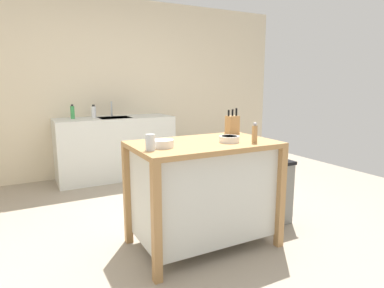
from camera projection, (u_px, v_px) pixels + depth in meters
The scene contains 13 objects.
ground_plane at pixel (192, 237), 2.97m from camera, with size 6.76×6.76×0.00m, color gray.
wall_back at pixel (112, 88), 4.97m from camera, with size 5.76×0.10×2.60m, color beige.
kitchen_island at pixel (203, 188), 2.76m from camera, with size 1.17×0.72×0.90m.
knife_block at pixel (232, 124), 3.11m from camera, with size 0.11×0.09×0.24m.
bowl_ceramic_wide at pixel (229, 139), 2.67m from camera, with size 0.16×0.16×0.05m.
bowl_ceramic_small at pixel (163, 143), 2.46m from camera, with size 0.16×0.16×0.06m.
drinking_cup at pixel (150, 142), 2.34m from camera, with size 0.07×0.07×0.12m.
pepper_grinder at pixel (255, 133), 2.63m from camera, with size 0.04×0.04×0.17m.
trash_bin at pixel (271, 192), 3.24m from camera, with size 0.36×0.28×0.63m.
sink_counter at pixel (116, 148), 4.78m from camera, with size 1.65×0.60×0.89m.
sink_faucet at pixel (112, 109), 4.80m from camera, with size 0.02×0.02×0.22m.
bottle_dish_soap at pixel (72, 112), 4.49m from camera, with size 0.05×0.05×0.20m.
bottle_spray_cleaner at pixel (94, 112), 4.66m from camera, with size 0.07×0.07×0.18m.
Camera 1 is at (-1.29, -2.44, 1.37)m, focal length 30.77 mm.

